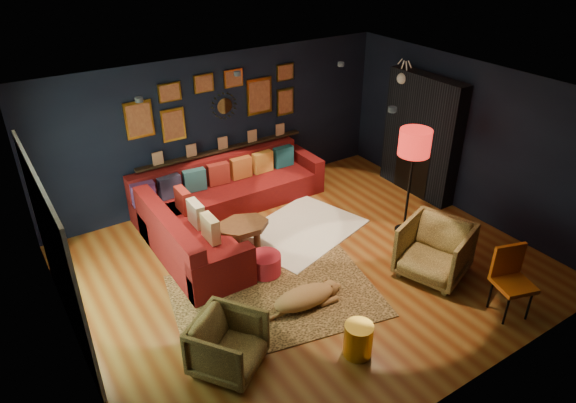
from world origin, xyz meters
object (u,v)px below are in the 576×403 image
floor_lamp (414,147)px  dog (304,294)px  armchair_right (435,248)px  coffee_table (243,229)px  pouf (265,264)px  orange_chair (511,275)px  gold_stool (358,340)px  armchair_left (228,342)px  sectional (216,208)px

floor_lamp → dog: floor_lamp is taller
armchair_right → coffee_table: bearing=-156.5°
pouf → orange_chair: (2.25, -2.37, 0.38)m
pouf → orange_chair: 3.29m
orange_chair → floor_lamp: size_ratio=0.53×
gold_stool → dog: size_ratio=0.36×
armchair_left → gold_stool: 1.53m
pouf → floor_lamp: size_ratio=0.26×
armchair_left → armchair_right: (3.27, -0.04, 0.08)m
armchair_left → gold_stool: bearing=-60.8°
orange_chair → sectional: bearing=136.8°
coffee_table → orange_chair: bearing=-54.9°
orange_chair → dog: size_ratio=0.80×
sectional → armchair_right: (2.01, -2.92, 0.13)m
gold_stool → orange_chair: orange_chair is taller
coffee_table → armchair_right: armchair_right is taller
coffee_table → floor_lamp: bearing=-22.1°
pouf → armchair_right: (2.02, -1.32, 0.28)m
pouf → dog: dog is taller
pouf → armchair_right: bearing=-33.1°
armchair_right → sectional: bearing=-165.5°
armchair_left → floor_lamp: (3.77, 1.03, 1.13)m
pouf → floor_lamp: floor_lamp is taller
armchair_left → armchair_right: 3.27m
coffee_table → armchair_right: bearing=-46.4°
pouf → armchair_right: 2.43m
sectional → dog: bearing=-88.6°
pouf → sectional: bearing=89.8°
pouf → orange_chair: bearing=-46.6°
pouf → gold_stool: bearing=-86.4°
armchair_right → floor_lamp: 1.58m
armchair_right → gold_stool: armchair_right is taller
coffee_table → gold_stool: (0.07, -2.68, -0.15)m
coffee_table → armchair_right: 2.86m
armchair_right → floor_lamp: floor_lamp is taller
coffee_table → orange_chair: orange_chair is taller
sectional → orange_chair: 4.57m
coffee_table → orange_chair: size_ratio=0.94×
armchair_right → orange_chair: bearing=-8.0°
armchair_right → armchair_left: bearing=-110.7°
sectional → armchair_left: size_ratio=4.53×
pouf → dog: bearing=-85.8°
sectional → floor_lamp: bearing=-36.5°
sectional → orange_chair: orange_chair is taller
sectional → dog: 2.51m
pouf → orange_chair: size_ratio=0.48×
armchair_right → orange_chair: size_ratio=0.96×
armchair_right → gold_stool: 2.01m
armchair_right → floor_lamp: (0.49, 1.07, 1.05)m
gold_stool → dog: gold_stool is taller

